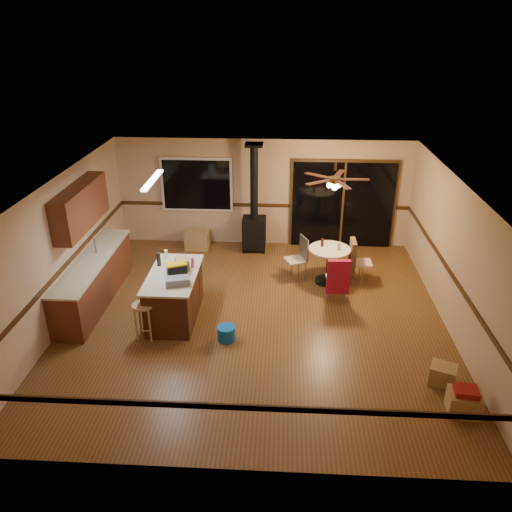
# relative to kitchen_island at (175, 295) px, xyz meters

# --- Properties ---
(floor) EXTENTS (7.00, 7.00, 0.00)m
(floor) POSITION_rel_kitchen_island_xyz_m (1.50, 0.00, -0.45)
(floor) COLOR brown
(floor) RESTS_ON ground
(ceiling) EXTENTS (7.00, 7.00, 0.00)m
(ceiling) POSITION_rel_kitchen_island_xyz_m (1.50, 0.00, 2.15)
(ceiling) COLOR silver
(ceiling) RESTS_ON ground
(wall_back) EXTENTS (7.00, 0.00, 7.00)m
(wall_back) POSITION_rel_kitchen_island_xyz_m (1.50, 3.50, 0.85)
(wall_back) COLOR tan
(wall_back) RESTS_ON ground
(wall_front) EXTENTS (7.00, 0.00, 7.00)m
(wall_front) POSITION_rel_kitchen_island_xyz_m (1.50, -3.50, 0.85)
(wall_front) COLOR tan
(wall_front) RESTS_ON ground
(wall_left) EXTENTS (0.00, 7.00, 7.00)m
(wall_left) POSITION_rel_kitchen_island_xyz_m (-2.00, 0.00, 0.85)
(wall_left) COLOR tan
(wall_left) RESTS_ON ground
(wall_right) EXTENTS (0.00, 7.00, 7.00)m
(wall_right) POSITION_rel_kitchen_island_xyz_m (5.00, 0.00, 0.85)
(wall_right) COLOR tan
(wall_right) RESTS_ON ground
(chair_rail) EXTENTS (7.00, 7.00, 0.08)m
(chair_rail) POSITION_rel_kitchen_island_xyz_m (1.50, 0.00, 0.55)
(chair_rail) COLOR #3A230E
(chair_rail) RESTS_ON ground
(window) EXTENTS (1.72, 0.10, 1.32)m
(window) POSITION_rel_kitchen_island_xyz_m (-0.10, 3.45, 1.05)
(window) COLOR black
(window) RESTS_ON ground
(sliding_door) EXTENTS (2.52, 0.10, 2.10)m
(sliding_door) POSITION_rel_kitchen_island_xyz_m (3.40, 3.45, 0.60)
(sliding_door) COLOR black
(sliding_door) RESTS_ON ground
(lower_cabinets) EXTENTS (0.60, 3.00, 0.86)m
(lower_cabinets) POSITION_rel_kitchen_island_xyz_m (-1.70, 0.50, -0.02)
(lower_cabinets) COLOR #622D18
(lower_cabinets) RESTS_ON ground
(countertop) EXTENTS (0.64, 3.04, 0.04)m
(countertop) POSITION_rel_kitchen_island_xyz_m (-1.70, 0.50, 0.43)
(countertop) COLOR beige
(countertop) RESTS_ON lower_cabinets
(upper_cabinets) EXTENTS (0.35, 2.00, 0.80)m
(upper_cabinets) POSITION_rel_kitchen_island_xyz_m (-1.83, 0.70, 1.45)
(upper_cabinets) COLOR #622D18
(upper_cabinets) RESTS_ON ground
(kitchen_island) EXTENTS (0.88, 1.68, 0.90)m
(kitchen_island) POSITION_rel_kitchen_island_xyz_m (0.00, 0.00, 0.00)
(kitchen_island) COLOR #421F10
(kitchen_island) RESTS_ON ground
(wood_stove) EXTENTS (0.55, 0.50, 2.52)m
(wood_stove) POSITION_rel_kitchen_island_xyz_m (1.30, 3.05, 0.28)
(wood_stove) COLOR black
(wood_stove) RESTS_ON ground
(ceiling_fan) EXTENTS (0.24, 0.24, 0.55)m
(ceiling_fan) POSITION_rel_kitchen_island_xyz_m (2.96, 1.52, 1.76)
(ceiling_fan) COLOR brown
(ceiling_fan) RESTS_ON ceiling
(fluorescent_strip) EXTENTS (0.10, 1.20, 0.04)m
(fluorescent_strip) POSITION_rel_kitchen_island_xyz_m (-0.30, 0.30, 2.11)
(fluorescent_strip) COLOR white
(fluorescent_strip) RESTS_ON ceiling
(toolbox_grey) EXTENTS (0.46, 0.33, 0.13)m
(toolbox_grey) POSITION_rel_kitchen_island_xyz_m (0.17, -0.40, 0.51)
(toolbox_grey) COLOR slate
(toolbox_grey) RESTS_ON kitchen_island
(toolbox_black) EXTENTS (0.39, 0.30, 0.19)m
(toolbox_black) POSITION_rel_kitchen_island_xyz_m (0.09, -0.03, 0.54)
(toolbox_black) COLOR black
(toolbox_black) RESTS_ON kitchen_island
(toolbox_yellow_lid) EXTENTS (0.41, 0.32, 0.03)m
(toolbox_yellow_lid) POSITION_rel_kitchen_island_xyz_m (0.09, -0.03, 0.65)
(toolbox_yellow_lid) COLOR gold
(toolbox_yellow_lid) RESTS_ON toolbox_black
(box_on_island) EXTENTS (0.32, 0.36, 0.20)m
(box_on_island) POSITION_rel_kitchen_island_xyz_m (0.14, 0.21, 0.55)
(box_on_island) COLOR #9B7B45
(box_on_island) RESTS_ON kitchen_island
(bottle_dark) EXTENTS (0.08, 0.08, 0.26)m
(bottle_dark) POSITION_rel_kitchen_island_xyz_m (-0.32, 0.31, 0.58)
(bottle_dark) COLOR black
(bottle_dark) RESTS_ON kitchen_island
(bottle_pink) EXTENTS (0.08, 0.08, 0.19)m
(bottle_pink) POSITION_rel_kitchen_island_xyz_m (0.32, 0.27, 0.54)
(bottle_pink) COLOR #D84C8C
(bottle_pink) RESTS_ON kitchen_island
(bottle_white) EXTENTS (0.08, 0.08, 0.19)m
(bottle_white) POSITION_rel_kitchen_island_xyz_m (-0.25, 0.61, 0.54)
(bottle_white) COLOR white
(bottle_white) RESTS_ON kitchen_island
(bar_stool) EXTENTS (0.43, 0.43, 0.68)m
(bar_stool) POSITION_rel_kitchen_island_xyz_m (-0.38, -0.74, -0.11)
(bar_stool) COLOR tan
(bar_stool) RESTS_ON floor
(blue_bucket) EXTENTS (0.35, 0.35, 0.26)m
(blue_bucket) POSITION_rel_kitchen_island_xyz_m (1.04, -0.73, -0.32)
(blue_bucket) COLOR blue
(blue_bucket) RESTS_ON floor
(dining_table) EXTENTS (0.87, 0.87, 0.78)m
(dining_table) POSITION_rel_kitchen_island_xyz_m (2.96, 1.52, 0.08)
(dining_table) COLOR black
(dining_table) RESTS_ON ground
(glass_red) EXTENTS (0.07, 0.07, 0.17)m
(glass_red) POSITION_rel_kitchen_island_xyz_m (2.81, 1.62, 0.41)
(glass_red) COLOR #590C14
(glass_red) RESTS_ON dining_table
(glass_cream) EXTENTS (0.08, 0.08, 0.15)m
(glass_cream) POSITION_rel_kitchen_island_xyz_m (3.14, 1.47, 0.40)
(glass_cream) COLOR beige
(glass_cream) RESTS_ON dining_table
(chair_left) EXTENTS (0.53, 0.53, 0.51)m
(chair_left) POSITION_rel_kitchen_island_xyz_m (2.36, 1.66, 0.14)
(chair_left) COLOR #C6AB93
(chair_left) RESTS_ON ground
(chair_near) EXTENTS (0.44, 0.47, 0.70)m
(chair_near) POSITION_rel_kitchen_island_xyz_m (3.07, 0.64, 0.14)
(chair_near) COLOR #C6AB93
(chair_near) RESTS_ON ground
(chair_right) EXTENTS (0.46, 0.44, 0.70)m
(chair_right) POSITION_rel_kitchen_island_xyz_m (3.48, 1.57, 0.14)
(chair_right) COLOR #C6AB93
(chair_right) RESTS_ON ground
(box_under_window) EXTENTS (0.56, 0.46, 0.44)m
(box_under_window) POSITION_rel_kitchen_island_xyz_m (-0.10, 3.10, -0.23)
(box_under_window) COLOR #9B7B45
(box_under_window) RESTS_ON floor
(box_corner_a) EXTENTS (0.48, 0.42, 0.33)m
(box_corner_a) POSITION_rel_kitchen_island_xyz_m (4.60, -2.31, -0.29)
(box_corner_a) COLOR #9B7B45
(box_corner_a) RESTS_ON floor
(box_corner_b) EXTENTS (0.47, 0.44, 0.31)m
(box_corner_b) POSITION_rel_kitchen_island_xyz_m (4.49, -1.67, -0.30)
(box_corner_b) COLOR #9B7B45
(box_corner_b) RESTS_ON floor
(box_small_red) EXTENTS (0.35, 0.31, 0.09)m
(box_small_red) POSITION_rel_kitchen_island_xyz_m (4.60, -2.31, -0.08)
(box_small_red) COLOR maroon
(box_small_red) RESTS_ON box_corner_a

